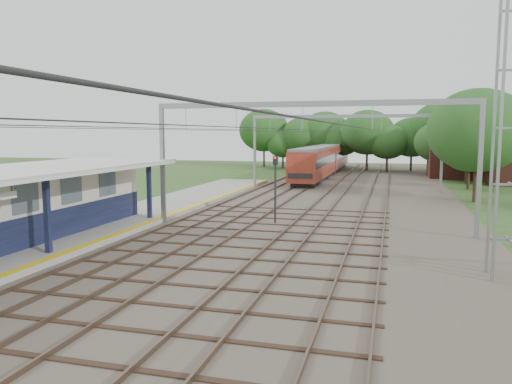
% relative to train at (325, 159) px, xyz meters
% --- Properties ---
extents(ground, '(160.00, 160.00, 0.00)m').
position_rel_train_xyz_m(ground, '(0.50, -52.21, -2.06)').
color(ground, '#2D4C1E').
rests_on(ground, ground).
extents(ballast_bed, '(18.00, 90.00, 0.10)m').
position_rel_train_xyz_m(ballast_bed, '(4.50, -22.21, -2.01)').
color(ballast_bed, '#473D33').
rests_on(ballast_bed, ground).
extents(platform, '(5.00, 52.00, 0.35)m').
position_rel_train_xyz_m(platform, '(-7.00, -38.21, -1.88)').
color(platform, gray).
rests_on(platform, ground).
extents(yellow_stripe, '(0.45, 52.00, 0.01)m').
position_rel_train_xyz_m(yellow_stripe, '(-4.75, -38.21, -1.70)').
color(yellow_stripe, yellow).
rests_on(yellow_stripe, platform).
extents(station_building, '(3.41, 18.00, 3.40)m').
position_rel_train_xyz_m(station_building, '(-8.38, -45.21, -0.01)').
color(station_building, beige).
rests_on(station_building, platform).
extents(canopy, '(6.40, 20.00, 3.44)m').
position_rel_train_xyz_m(canopy, '(-7.27, -46.21, 1.59)').
color(canopy, '#101634').
rests_on(canopy, platform).
extents(rail_tracks, '(11.80, 88.00, 0.15)m').
position_rel_train_xyz_m(rail_tracks, '(2.00, -22.21, -1.88)').
color(rail_tracks, brown).
rests_on(rail_tracks, ballast_bed).
extents(catenary_system, '(17.22, 88.00, 7.00)m').
position_rel_train_xyz_m(catenary_system, '(3.89, -26.93, 3.45)').
color(catenary_system, gray).
rests_on(catenary_system, ground).
extents(tree_band, '(31.72, 30.88, 8.82)m').
position_rel_train_xyz_m(tree_band, '(4.34, 4.91, 2.86)').
color(tree_band, '#382619').
rests_on(tree_band, ground).
extents(house_far, '(8.00, 6.12, 8.66)m').
position_rel_train_xyz_m(house_far, '(16.50, -0.21, 1.18)').
color(house_far, brown).
rests_on(house_far, ground).
extents(train, '(2.80, 34.83, 3.68)m').
position_rel_train_xyz_m(train, '(0.00, 0.00, 0.00)').
color(train, black).
rests_on(train, ballast_bed).
extents(signal_post, '(0.31, 0.29, 4.01)m').
position_rel_train_xyz_m(signal_post, '(1.85, -35.61, 0.39)').
color(signal_post, black).
rests_on(signal_post, ground).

